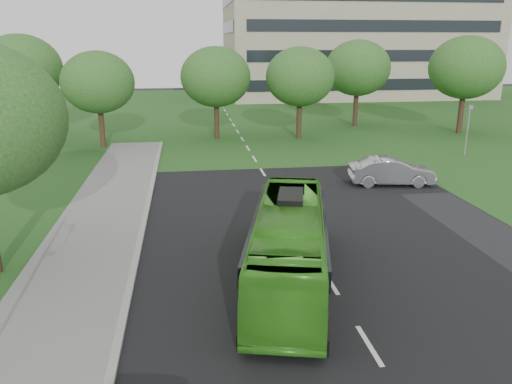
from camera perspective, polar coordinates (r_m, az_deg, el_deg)
The scene contains 12 objects.
ground at distance 20.22m, azimuth 6.86°, elevation -7.62°, with size 160.00×160.00×0.00m, color black.
street_surfaces at distance 41.61m, azimuth -1.59°, elevation 5.25°, with size 120.00×120.00×0.15m.
office_building at distance 84.25m, azimuth 11.25°, elevation 19.28°, with size 40.10×20.10×25.00m.
tree_park_a at distance 42.71m, azimuth -17.63°, elevation 11.85°, with size 5.81×5.81×7.72m.
tree_park_b at distance 44.65m, azimuth -4.63°, elevation 12.97°, with size 6.12×6.12×8.03m.
tree_park_c at distance 44.74m, azimuth 5.05°, elevation 12.97°, with size 6.02×6.02×7.99m.
tree_park_d at distance 52.53m, azimuth 11.56°, elevation 13.70°, with size 6.51×6.51×8.61m.
tree_park_e at distance 50.91m, azimuth 22.89°, elevation 12.96°, with size 6.71×6.71×8.95m.
tree_park_f at distance 48.18m, azimuth -25.23°, elevation 12.63°, with size 6.77×6.77×9.04m.
bus at distance 17.84m, azimuth 3.80°, elevation -6.04°, with size 2.36×10.07×2.81m, color green.
sedan at distance 31.23m, azimuth 15.21°, elevation 2.30°, with size 1.76×5.06×1.67m, color #A7A8AC.
camera_pole at distance 40.85m, azimuth 23.09°, elevation 7.20°, with size 0.33×0.29×3.83m.
Camera 1 is at (-4.92, -17.78, 8.29)m, focal length 35.00 mm.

